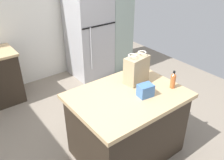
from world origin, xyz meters
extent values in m
plane|color=gray|center=(0.00, 0.00, 0.00)|extent=(6.16, 6.16, 0.00)
cube|color=silver|center=(0.00, 2.21, 1.37)|extent=(5.13, 0.10, 2.75)
cube|color=#33281E|center=(0.25, -0.36, 0.42)|extent=(1.21, 0.90, 0.83)
cube|color=tan|center=(0.25, -0.36, 0.86)|extent=(1.29, 0.98, 0.05)
cube|color=#B7B7BC|center=(1.08, 1.77, 0.89)|extent=(0.74, 0.72, 1.79)
cube|color=black|center=(1.08, 1.40, 1.11)|extent=(0.72, 0.01, 0.02)
cylinder|color=#B7B7BC|center=(0.88, 1.38, 0.72)|extent=(0.02, 0.02, 0.80)
cube|color=#9EB2A8|center=(1.71, 1.77, 1.13)|extent=(0.48, 0.68, 2.25)
cube|color=tan|center=(0.52, -0.21, 1.05)|extent=(0.32, 0.21, 0.34)
torus|color=white|center=(0.44, -0.21, 1.26)|extent=(0.12, 0.12, 0.01)
torus|color=white|center=(0.59, -0.21, 1.26)|extent=(0.12, 0.12, 0.01)
cube|color=#4775B7|center=(0.38, -0.51, 0.95)|extent=(0.18, 0.15, 0.14)
cylinder|color=#C66633|center=(0.77, -0.57, 0.96)|extent=(0.06, 0.06, 0.17)
cone|color=#C66633|center=(0.77, -0.57, 1.06)|extent=(0.05, 0.05, 0.03)
cylinder|color=black|center=(0.77, -0.57, 1.09)|extent=(0.03, 0.03, 0.02)
camera|label=1|loc=(-1.27, -2.06, 2.35)|focal=37.94mm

